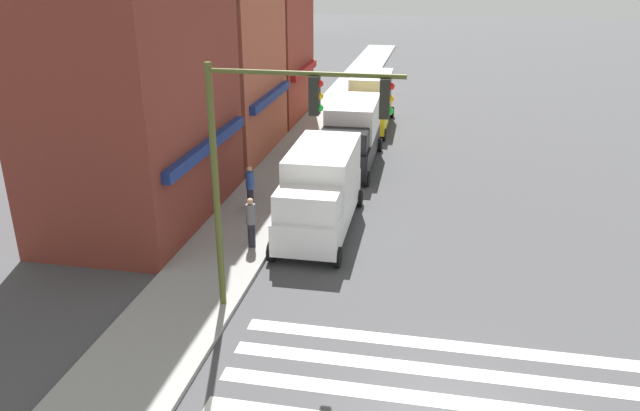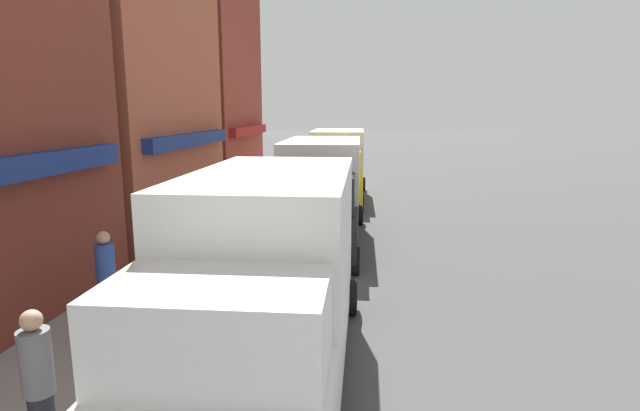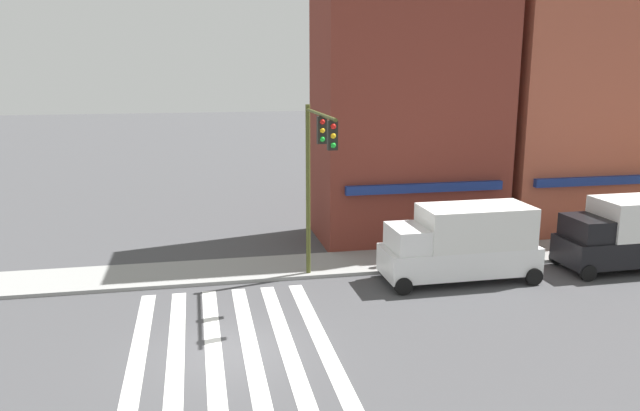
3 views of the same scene
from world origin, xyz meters
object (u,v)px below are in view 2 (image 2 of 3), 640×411
object	(u,v)px
box_truck_yellow	(337,164)
pedestrian_grey_coat	(39,387)
box_truck_white	(267,278)
box_truck_black	(321,191)
pedestrian_blue_shirt	(107,280)

from	to	relation	value
box_truck_yellow	pedestrian_grey_coat	world-z (taller)	box_truck_yellow
box_truck_white	box_truck_black	world-z (taller)	same
box_truck_black	pedestrian_grey_coat	distance (m)	10.11
box_truck_white	box_truck_black	xyz separation A→B (m)	(7.75, 0.00, 0.00)
pedestrian_blue_shirt	pedestrian_grey_coat	bearing A→B (deg)	4.09
box_truck_black	pedestrian_blue_shirt	size ratio (longest dim) A/B	3.52
box_truck_white	box_truck_yellow	bearing A→B (deg)	-0.57
box_truck_black	box_truck_yellow	size ratio (longest dim) A/B	1.00
box_truck_white	box_truck_black	bearing A→B (deg)	-0.57
box_truck_black	pedestrian_blue_shirt	xyz separation A→B (m)	(-6.65, 3.00, -0.51)
pedestrian_blue_shirt	box_truck_yellow	bearing A→B (deg)	154.48
box_truck_black	pedestrian_blue_shirt	world-z (taller)	box_truck_black
pedestrian_grey_coat	box_truck_white	bearing A→B (deg)	-118.00
box_truck_white	pedestrian_blue_shirt	xyz separation A→B (m)	(1.11, 3.00, -0.51)
box_truck_white	pedestrian_grey_coat	bearing A→B (deg)	136.74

